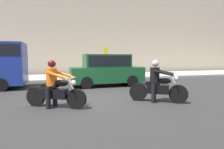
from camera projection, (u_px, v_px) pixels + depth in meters
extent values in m
plane|color=#2A2A2A|center=(86.00, 99.00, 7.21)|extent=(80.00, 80.00, 0.00)
cube|color=#A8A399|center=(71.00, 77.00, 14.84)|extent=(40.00, 4.40, 0.14)
cube|color=#B7A893|center=(67.00, 27.00, 17.68)|extent=(40.00, 1.40, 9.05)
cylinder|color=black|center=(76.00, 99.00, 5.84)|extent=(0.62, 0.43, 0.64)
cylinder|color=black|center=(36.00, 97.00, 6.18)|extent=(0.62, 0.43, 0.64)
cylinder|color=silver|center=(73.00, 89.00, 5.84)|extent=(0.31, 0.22, 0.71)
cube|color=black|center=(55.00, 93.00, 5.99)|extent=(0.84, 0.65, 0.32)
ellipsoid|color=black|center=(61.00, 83.00, 5.91)|extent=(0.54, 0.45, 0.22)
cube|color=black|center=(50.00, 86.00, 6.01)|extent=(0.57, 0.47, 0.10)
cylinder|color=silver|center=(71.00, 78.00, 5.82)|extent=(0.39, 0.63, 0.04)
sphere|color=silver|center=(73.00, 83.00, 5.81)|extent=(0.17, 0.17, 0.17)
cylinder|color=silver|center=(50.00, 96.00, 6.23)|extent=(0.64, 0.41, 0.07)
cylinder|color=black|center=(48.00, 98.00, 5.84)|extent=(0.21, 0.21, 0.69)
cylinder|color=black|center=(55.00, 96.00, 6.23)|extent=(0.21, 0.21, 0.69)
cylinder|color=orange|center=(52.00, 77.00, 5.97)|extent=(0.46, 0.46, 0.56)
cylinder|color=orange|center=(57.00, 76.00, 5.68)|extent=(0.65, 0.43, 0.28)
cylinder|color=orange|center=(64.00, 74.00, 6.10)|extent=(0.65, 0.43, 0.28)
sphere|color=tan|center=(52.00, 65.00, 5.93)|extent=(0.20, 0.20, 0.20)
sphere|color=#510F0F|center=(52.00, 64.00, 5.93)|extent=(0.25, 0.25, 0.25)
cylinder|color=black|center=(178.00, 94.00, 6.56)|extent=(0.62, 0.46, 0.66)
cylinder|color=black|center=(138.00, 92.00, 6.96)|extent=(0.62, 0.46, 0.66)
cylinder|color=silver|center=(175.00, 84.00, 6.56)|extent=(0.32, 0.24, 0.76)
cube|color=black|center=(158.00, 89.00, 6.75)|extent=(0.81, 0.66, 0.32)
ellipsoid|color=black|center=(164.00, 81.00, 6.66)|extent=(0.53, 0.46, 0.22)
cube|color=black|center=(153.00, 83.00, 6.78)|extent=(0.57, 0.49, 0.10)
cylinder|color=silver|center=(174.00, 74.00, 6.55)|extent=(0.42, 0.61, 0.04)
sphere|color=silver|center=(176.00, 79.00, 6.54)|extent=(0.17, 0.17, 0.17)
cylinder|color=silver|center=(150.00, 91.00, 7.00)|extent=(0.62, 0.44, 0.07)
cylinder|color=black|center=(153.00, 94.00, 6.61)|extent=(0.21, 0.21, 0.66)
cylinder|color=black|center=(154.00, 92.00, 6.99)|extent=(0.21, 0.21, 0.66)
cylinder|color=black|center=(155.00, 75.00, 6.74)|extent=(0.47, 0.47, 0.58)
cylinder|color=black|center=(164.00, 73.00, 6.43)|extent=(0.61, 0.44, 0.21)
cylinder|color=black|center=(164.00, 72.00, 6.85)|extent=(0.61, 0.44, 0.21)
sphere|color=tan|center=(156.00, 64.00, 6.69)|extent=(0.20, 0.20, 0.20)
sphere|color=#B7B7BC|center=(156.00, 63.00, 6.69)|extent=(0.25, 0.25, 0.25)
cylinder|color=black|center=(6.00, 83.00, 9.66)|extent=(0.64, 1.96, 0.64)
cube|color=#164C28|center=(106.00, 74.00, 10.65)|extent=(4.08, 1.70, 0.84)
cube|color=#164C28|center=(106.00, 61.00, 10.58)|extent=(2.53, 1.56, 0.72)
cube|color=black|center=(106.00, 61.00, 10.58)|extent=(2.33, 1.59, 0.58)
cylinder|color=black|center=(127.00, 79.00, 11.04)|extent=(0.64, 1.76, 0.64)
cylinder|color=black|center=(84.00, 81.00, 10.32)|extent=(0.64, 1.76, 0.64)
cylinder|color=gray|center=(106.00, 61.00, 15.31)|extent=(0.08, 0.08, 2.35)
cube|color=yellow|center=(106.00, 50.00, 15.19)|extent=(0.44, 0.03, 0.44)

